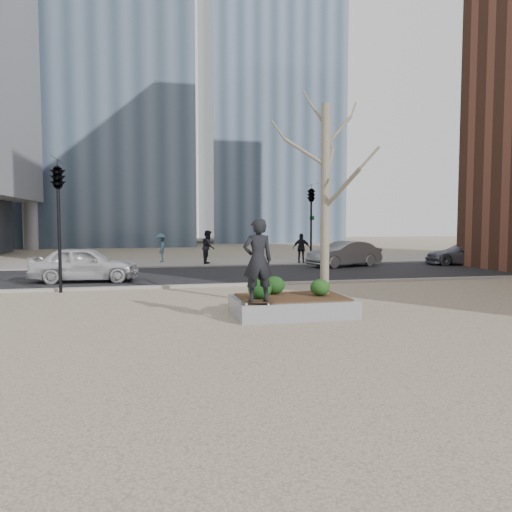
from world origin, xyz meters
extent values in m
plane|color=tan|center=(0.00, 0.00, 0.00)|extent=(120.00, 120.00, 0.00)
cube|color=black|center=(0.00, 10.00, 0.01)|extent=(60.00, 8.00, 0.02)
cube|color=gray|center=(0.00, 17.00, 0.01)|extent=(60.00, 6.00, 0.02)
cube|color=gray|center=(1.00, 0.00, 0.23)|extent=(3.00, 2.00, 0.45)
cube|color=#382314|center=(1.00, 0.00, 0.47)|extent=(2.70, 1.70, 0.04)
ellipsoid|color=#123511|center=(0.10, -0.25, 0.74)|extent=(0.60, 0.60, 0.51)
ellipsoid|color=#133510|center=(0.65, 0.45, 0.73)|extent=(0.56, 0.56, 0.48)
ellipsoid|color=#193C13|center=(1.73, -0.10, 0.71)|extent=(0.51, 0.51, 0.43)
imported|color=black|center=(-0.10, -0.88, 1.51)|extent=(0.75, 0.52, 1.96)
imported|color=silver|center=(-5.01, 8.44, 0.72)|extent=(4.25, 1.96, 1.41)
imported|color=gray|center=(7.64, 12.48, 0.69)|extent=(4.32, 2.54, 1.35)
imported|color=#575863|center=(14.56, 12.03, 0.64)|extent=(4.54, 2.64, 1.24)
imported|color=black|center=(0.82, 15.85, 0.97)|extent=(0.91, 1.05, 1.88)
imported|color=#416276|center=(-1.77, 17.42, 0.86)|extent=(0.70, 1.13, 1.68)
imported|color=black|center=(6.03, 14.86, 0.87)|extent=(1.08, 0.77, 1.70)
cube|color=slate|center=(-6.00, 42.00, 22.50)|extent=(16.00, 16.00, 45.00)
cube|color=slate|center=(12.00, 48.00, 27.50)|extent=(15.00, 15.00, 55.00)
camera|label=1|loc=(-2.67, -12.25, 2.42)|focal=35.00mm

